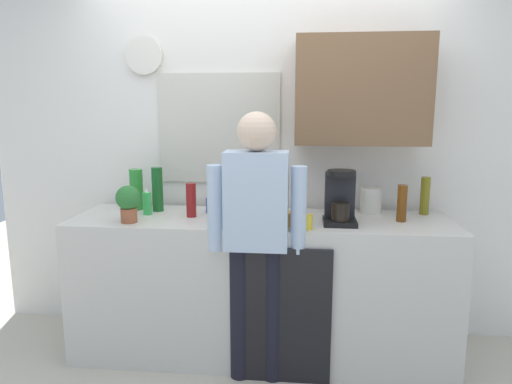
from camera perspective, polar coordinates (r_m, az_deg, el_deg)
ground_plane at (r=3.05m, az=0.05°, el=-21.73°), size 8.00×8.00×0.00m
kitchen_counter at (r=3.11m, az=0.62°, el=-11.54°), size 2.42×0.64×0.92m
dishwasher_panel at (r=2.81m, az=3.36°, el=-15.05°), size 0.56×0.02×0.83m
back_wall_assembly at (r=3.28m, az=2.72°, el=5.94°), size 4.02×0.42×2.60m
coffee_maker at (r=2.85m, az=10.29°, el=-0.93°), size 0.20×0.20×0.33m
bottle_red_vinegar at (r=3.01m, az=-7.99°, el=-0.98°), size 0.06×0.06×0.22m
bottle_dark_sauce at (r=3.03m, az=0.61°, el=-1.20°), size 0.06×0.06×0.18m
bottle_amber_beer at (r=3.00m, az=17.51°, el=-1.33°), size 0.06×0.06×0.23m
bottle_olive_oil at (r=3.24m, az=20.06°, el=-0.44°), size 0.06×0.06×0.25m
bottle_clear_soda at (r=3.30m, az=-14.49°, el=0.31°), size 0.09×0.09×0.28m
bottle_green_wine at (r=3.21m, az=-12.02°, el=0.33°), size 0.07×0.07×0.30m
cup_blue_mug at (r=3.12m, az=-5.41°, el=-1.65°), size 0.08×0.08×0.10m
cup_yellow_cup at (r=2.72m, az=6.19°, el=-3.67°), size 0.07×0.07×0.08m
mixing_bowl at (r=2.79m, az=2.15°, el=-3.25°), size 0.22×0.22×0.08m
potted_plant at (r=2.94m, az=-15.44°, el=-1.12°), size 0.15×0.15×0.23m
dish_soap at (r=3.13m, az=-13.24°, el=-1.32°), size 0.06×0.06×0.18m
storage_canister at (r=3.19m, az=13.93°, el=-1.01°), size 0.14×0.14×0.17m
person_at_sink at (r=2.67m, az=0.06°, el=-4.25°), size 0.57×0.22×1.60m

